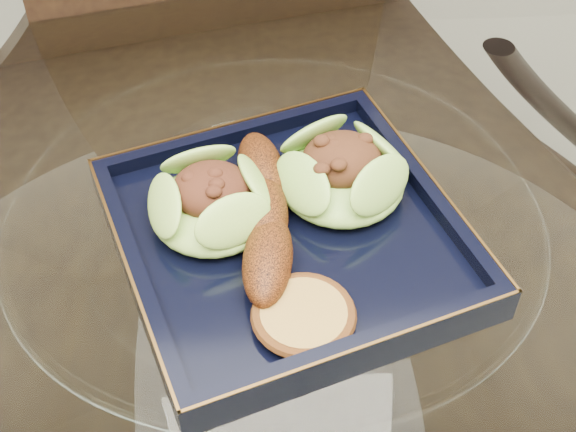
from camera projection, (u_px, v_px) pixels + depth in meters
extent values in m
cylinder|color=white|center=(275.00, 263.00, 0.67)|extent=(1.10, 1.10, 0.01)
torus|color=black|center=(275.00, 263.00, 0.67)|extent=(1.13, 1.13, 0.02)
cylinder|color=black|center=(448.00, 268.00, 1.17)|extent=(0.04, 0.04, 0.75)
cylinder|color=black|center=(57.00, 305.00, 1.12)|extent=(0.04, 0.04, 0.75)
cube|color=#301E10|center=(264.00, 244.00, 1.01)|extent=(0.53, 0.53, 0.04)
cylinder|color=#301E10|center=(117.00, 292.00, 1.29)|extent=(0.04, 0.04, 0.50)
cylinder|color=#301E10|center=(348.00, 240.00, 1.37)|extent=(0.04, 0.04, 0.50)
cube|color=black|center=(288.00, 241.00, 0.67)|extent=(0.33, 0.33, 0.02)
ellipsoid|color=#60972C|center=(213.00, 204.00, 0.66)|extent=(0.12, 0.12, 0.04)
ellipsoid|color=#60962B|center=(342.00, 175.00, 0.68)|extent=(0.12, 0.12, 0.04)
ellipsoid|color=#5F280A|center=(264.00, 212.00, 0.66)|extent=(0.05, 0.19, 0.03)
cylinder|color=#A87F38|center=(304.00, 317.00, 0.60)|extent=(0.08, 0.08, 0.01)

